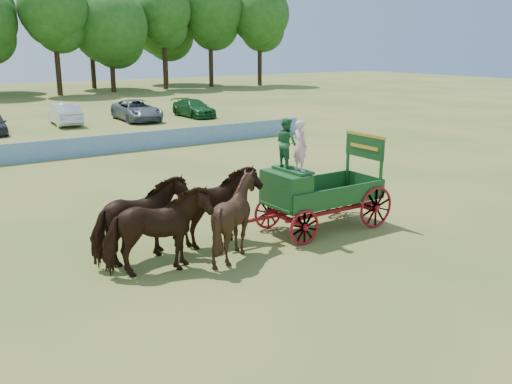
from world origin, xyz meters
name	(u,v)px	position (x,y,z in m)	size (l,w,h in m)	color
ground	(345,241)	(0.00, 0.00, 0.00)	(160.00, 160.00, 0.00)	olive
horse_lead_left	(157,232)	(-5.90, 0.81, 1.17)	(1.26, 2.77, 2.34)	black
horse_lead_right	(141,221)	(-5.90, 1.91, 1.17)	(1.26, 2.77, 2.34)	black
horse_wheel_left	(235,217)	(-3.50, 0.81, 1.17)	(1.90, 2.13, 2.35)	black
horse_wheel_right	(216,208)	(-3.50, 1.91, 1.17)	(1.26, 2.77, 2.34)	black
farm_dray	(305,183)	(-0.54, 1.39, 1.63)	(6.00, 2.00, 3.70)	#A71014
sponsor_banner	(110,144)	(-1.00, 18.00, 0.53)	(26.00, 0.08, 1.05)	#1C5A99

